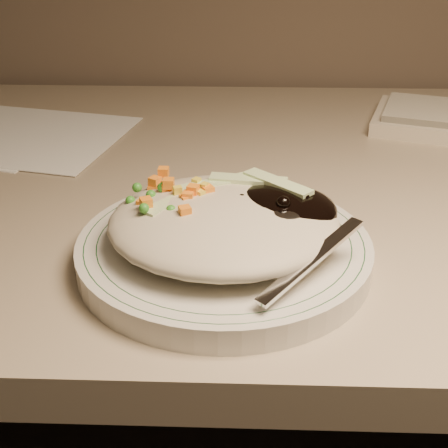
{
  "coord_description": "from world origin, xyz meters",
  "views": [
    {
      "loc": [
        -0.05,
        0.72,
        1.02
      ],
      "look_at": [
        -0.06,
        1.18,
        0.78
      ],
      "focal_mm": 50.0,
      "sensor_mm": 36.0,
      "label": 1
    }
  ],
  "objects": [
    {
      "name": "plate",
      "position": [
        -0.06,
        1.18,
        0.75
      ],
      "size": [
        0.25,
        0.25,
        0.02
      ],
      "primitive_type": "cylinder",
      "color": "silver",
      "rests_on": "desk"
    },
    {
      "name": "plate_rim",
      "position": [
        -0.06,
        1.18,
        0.76
      ],
      "size": [
        0.24,
        0.24,
        0.0
      ],
      "color": "#144723",
      "rests_on": "plate"
    },
    {
      "name": "desk",
      "position": [
        0.0,
        1.38,
        0.54
      ],
      "size": [
        1.4,
        0.7,
        0.74
      ],
      "color": "gray",
      "rests_on": "ground"
    },
    {
      "name": "meal",
      "position": [
        -0.06,
        1.18,
        0.78
      ],
      "size": [
        0.21,
        0.19,
        0.05
      ],
      "color": "#B4AA91",
      "rests_on": "plate"
    }
  ]
}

